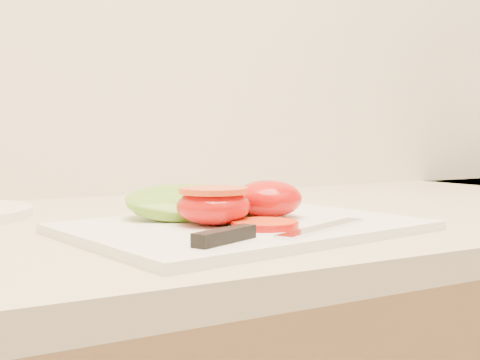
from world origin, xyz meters
TOP-DOWN VIEW (x-y plane):
  - cutting_board at (-0.58, 1.54)m, footprint 0.40×0.31m
  - tomato_half_dome at (-0.53, 1.56)m, footprint 0.08×0.08m
  - tomato_half_cut at (-0.61, 1.54)m, footprint 0.08×0.08m
  - tomato_slice_0 at (-0.58, 1.50)m, footprint 0.07×0.07m
  - lettuce_leaf_0 at (-0.60, 1.61)m, footprint 0.17×0.12m
  - lettuce_leaf_1 at (-0.56, 1.62)m, footprint 0.14×0.13m
  - knife at (-0.61, 1.45)m, footprint 0.23×0.08m

SIDE VIEW (x-z plane):
  - cutting_board at x=-0.58m, z-range 0.93..0.94m
  - tomato_slice_0 at x=-0.58m, z-range 0.94..0.95m
  - knife at x=-0.61m, z-range 0.94..0.95m
  - lettuce_leaf_1 at x=-0.56m, z-range 0.94..0.96m
  - lettuce_leaf_0 at x=-0.60m, z-range 0.94..0.97m
  - tomato_half_cut at x=-0.61m, z-range 0.94..0.98m
  - tomato_half_dome at x=-0.53m, z-range 0.94..0.98m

